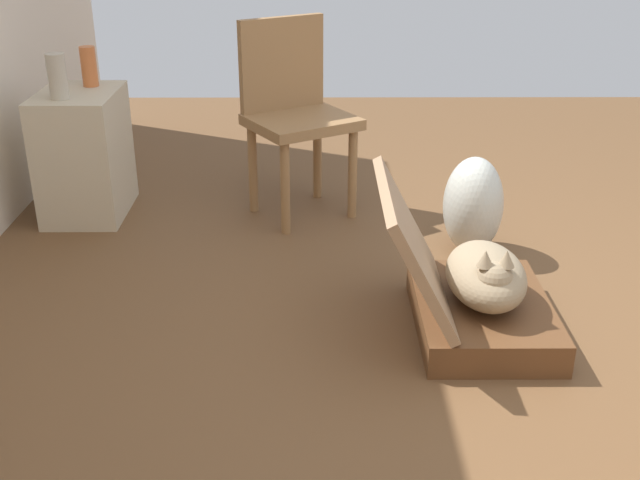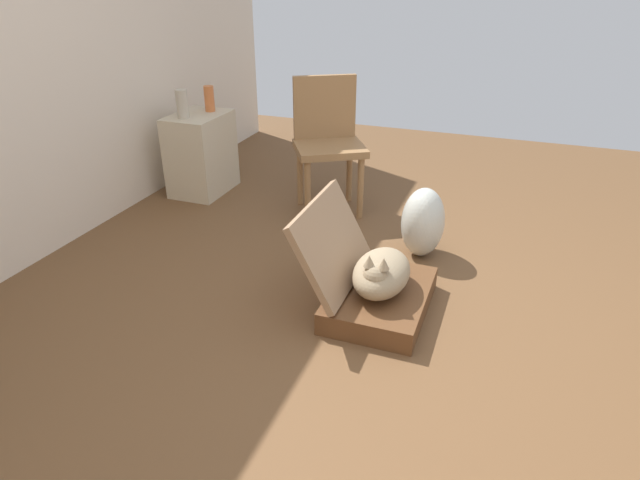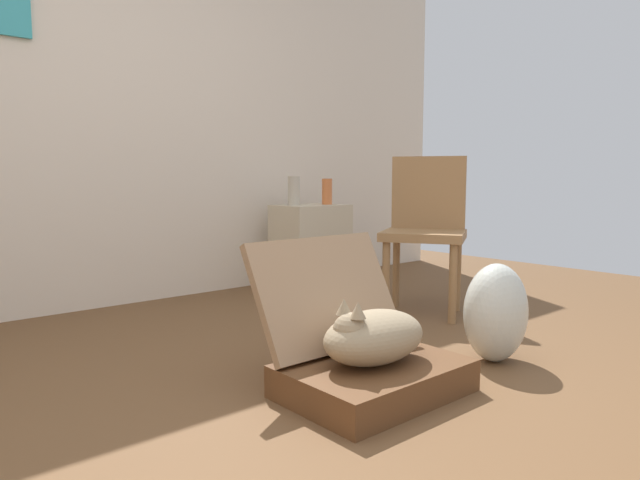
{
  "view_description": "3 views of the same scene",
  "coord_description": "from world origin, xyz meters",
  "px_view_note": "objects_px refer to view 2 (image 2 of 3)",
  "views": [
    {
      "loc": [
        -2.1,
        0.72,
        1.49
      ],
      "look_at": [
        0.31,
        0.71,
        0.39
      ],
      "focal_mm": 43.75,
      "sensor_mm": 36.0,
      "label": 1
    },
    {
      "loc": [
        -1.98,
        -0.43,
        1.63
      ],
      "look_at": [
        0.53,
        0.51,
        0.27
      ],
      "focal_mm": 30.81,
      "sensor_mm": 36.0,
      "label": 2
    },
    {
      "loc": [
        -1.1,
        -1.29,
        0.8
      ],
      "look_at": [
        0.41,
        0.46,
        0.55
      ],
      "focal_mm": 31.69,
      "sensor_mm": 36.0,
      "label": 3
    }
  ],
  "objects_px": {
    "cat": "(381,273)",
    "vase_short": "(209,99)",
    "plastic_bag_white": "(423,222)",
    "chair": "(328,139)",
    "suitcase_base": "(380,299)",
    "side_table": "(201,154)",
    "vase_tall": "(182,104)"
  },
  "relations": [
    {
      "from": "vase_tall",
      "to": "chair",
      "type": "xyz_separation_m",
      "value": [
        0.16,
        -1.06,
        -0.19
      ]
    },
    {
      "from": "plastic_bag_white",
      "to": "chair",
      "type": "xyz_separation_m",
      "value": [
        0.49,
        0.79,
        0.3
      ]
    },
    {
      "from": "vase_tall",
      "to": "vase_short",
      "type": "distance_m",
      "value": 0.26
    },
    {
      "from": "suitcase_base",
      "to": "vase_tall",
      "type": "bearing_deg",
      "value": 60.24
    },
    {
      "from": "chair",
      "to": "cat",
      "type": "bearing_deg",
      "value": -90.37
    },
    {
      "from": "side_table",
      "to": "vase_short",
      "type": "height_order",
      "value": "vase_short"
    },
    {
      "from": "vase_short",
      "to": "chair",
      "type": "bearing_deg",
      "value": -95.24
    },
    {
      "from": "cat",
      "to": "plastic_bag_white",
      "type": "xyz_separation_m",
      "value": [
        0.69,
        -0.08,
        -0.01
      ]
    },
    {
      "from": "suitcase_base",
      "to": "cat",
      "type": "relative_size",
      "value": 1.27
    },
    {
      "from": "cat",
      "to": "side_table",
      "type": "relative_size",
      "value": 0.85
    },
    {
      "from": "cat",
      "to": "plastic_bag_white",
      "type": "bearing_deg",
      "value": -6.64
    },
    {
      "from": "chair",
      "to": "vase_short",
      "type": "bearing_deg",
      "value": 143.4
    },
    {
      "from": "plastic_bag_white",
      "to": "side_table",
      "type": "distance_m",
      "value": 1.87
    },
    {
      "from": "vase_tall",
      "to": "chair",
      "type": "distance_m",
      "value": 1.09
    },
    {
      "from": "suitcase_base",
      "to": "side_table",
      "type": "relative_size",
      "value": 1.09
    },
    {
      "from": "chair",
      "to": "plastic_bag_white",
      "type": "bearing_deg",
      "value": -63.24
    },
    {
      "from": "plastic_bag_white",
      "to": "suitcase_base",
      "type": "bearing_deg",
      "value": 173.29
    },
    {
      "from": "plastic_bag_white",
      "to": "cat",
      "type": "bearing_deg",
      "value": 173.36
    },
    {
      "from": "plastic_bag_white",
      "to": "vase_tall",
      "type": "xyz_separation_m",
      "value": [
        0.33,
        1.85,
        0.49
      ]
    },
    {
      "from": "cat",
      "to": "vase_short",
      "type": "bearing_deg",
      "value": 53.1
    },
    {
      "from": "suitcase_base",
      "to": "chair",
      "type": "height_order",
      "value": "chair"
    },
    {
      "from": "side_table",
      "to": "chair",
      "type": "bearing_deg",
      "value": -88.04
    },
    {
      "from": "cat",
      "to": "vase_short",
      "type": "distance_m",
      "value": 2.17
    },
    {
      "from": "plastic_bag_white",
      "to": "vase_short",
      "type": "distance_m",
      "value": 1.93
    },
    {
      "from": "side_table",
      "to": "suitcase_base",
      "type": "bearing_deg",
      "value": -123.26
    },
    {
      "from": "cat",
      "to": "plastic_bag_white",
      "type": "height_order",
      "value": "plastic_bag_white"
    },
    {
      "from": "vase_tall",
      "to": "chair",
      "type": "relative_size",
      "value": 0.22
    },
    {
      "from": "suitcase_base",
      "to": "vase_short",
      "type": "distance_m",
      "value": 2.21
    },
    {
      "from": "suitcase_base",
      "to": "chair",
      "type": "distance_m",
      "value": 1.44
    },
    {
      "from": "side_table",
      "to": "cat",
      "type": "bearing_deg",
      "value": -123.5
    },
    {
      "from": "suitcase_base",
      "to": "side_table",
      "type": "xyz_separation_m",
      "value": [
        1.14,
        1.73,
        0.24
      ]
    },
    {
      "from": "suitcase_base",
      "to": "vase_short",
      "type": "height_order",
      "value": "vase_short"
    }
  ]
}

